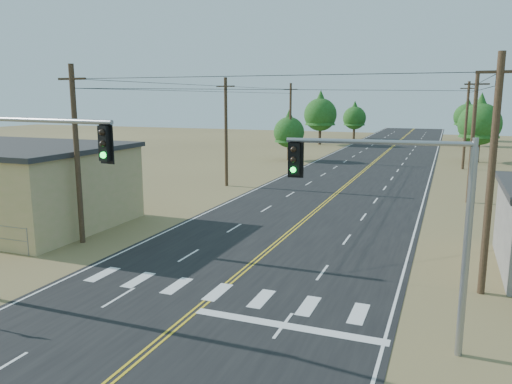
% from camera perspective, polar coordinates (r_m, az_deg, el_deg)
% --- Properties ---
extents(road, '(15.00, 200.00, 0.02)m').
position_cam_1_polar(road, '(41.96, 8.63, -0.63)').
color(road, black).
rests_on(road, ground).
extents(utility_pole_left_near, '(1.80, 0.30, 10.00)m').
position_cam_1_polar(utility_pole_left_near, '(29.57, -19.79, 4.12)').
color(utility_pole_left_near, '#4C3826').
rests_on(utility_pole_left_near, ground).
extents(utility_pole_left_mid, '(1.80, 0.30, 10.00)m').
position_cam_1_polar(utility_pole_left_mid, '(46.50, -3.45, 6.94)').
color(utility_pole_left_mid, '#4C3826').
rests_on(utility_pole_left_mid, ground).
extents(utility_pole_left_far, '(1.80, 0.30, 10.00)m').
position_cam_1_polar(utility_pole_left_far, '(65.19, 3.94, 8.03)').
color(utility_pole_left_far, '#4C3826').
rests_on(utility_pole_left_far, ground).
extents(utility_pole_right_near, '(1.80, 0.30, 10.00)m').
position_cam_1_polar(utility_pole_right_near, '(22.48, 25.29, 1.81)').
color(utility_pole_right_near, '#4C3826').
rests_on(utility_pole_right_near, ground).
extents(utility_pole_right_mid, '(1.80, 0.30, 10.00)m').
position_cam_1_polar(utility_pole_right_mid, '(42.35, 23.51, 5.69)').
color(utility_pole_right_mid, '#4C3826').
rests_on(utility_pole_right_mid, ground).
extents(utility_pole_right_far, '(1.80, 0.30, 10.00)m').
position_cam_1_polar(utility_pole_right_far, '(62.30, 22.87, 7.09)').
color(utility_pole_right_far, '#4C3826').
rests_on(utility_pole_right_far, ground).
extents(signal_mast_left, '(6.98, 1.24, 7.63)m').
position_cam_1_polar(signal_mast_left, '(20.63, -25.52, 1.35)').
color(signal_mast_left, gray).
rests_on(signal_mast_left, ground).
extents(signal_mast_right, '(5.85, 0.90, 7.03)m').
position_cam_1_polar(signal_mast_right, '(16.49, 17.44, -1.84)').
color(signal_mast_right, gray).
rests_on(signal_mast_right, ground).
extents(tree_left_near, '(4.02, 4.02, 6.70)m').
position_cam_1_polar(tree_left_near, '(66.13, 3.79, 7.18)').
color(tree_left_near, '#3F2D1E').
rests_on(tree_left_near, ground).
extents(tree_left_mid, '(5.70, 5.70, 9.50)m').
position_cam_1_polar(tree_left_mid, '(88.90, 7.37, 9.14)').
color(tree_left_mid, '#3F2D1E').
rests_on(tree_left_mid, ground).
extents(tree_left_far, '(4.55, 4.55, 7.58)m').
position_cam_1_polar(tree_left_far, '(101.90, 11.20, 8.56)').
color(tree_left_far, '#3F2D1E').
rests_on(tree_left_far, ground).
extents(tree_right_near, '(5.32, 5.32, 8.86)m').
position_cam_1_polar(tree_right_near, '(69.79, 24.24, 7.54)').
color(tree_right_near, '#3F2D1E').
rests_on(tree_right_near, ground).
extents(tree_right_mid, '(4.05, 4.05, 6.74)m').
position_cam_1_polar(tree_right_mid, '(92.88, 23.28, 7.38)').
color(tree_right_mid, '#3F2D1E').
rests_on(tree_right_mid, ground).
extents(tree_right_far, '(4.95, 4.95, 8.26)m').
position_cam_1_polar(tree_right_far, '(104.69, 22.99, 8.20)').
color(tree_right_far, '#3F2D1E').
rests_on(tree_right_far, ground).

